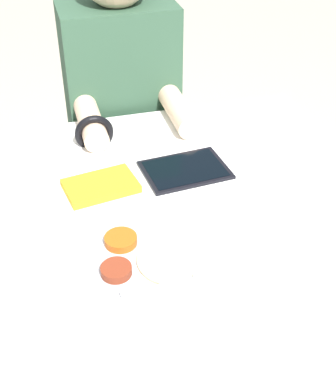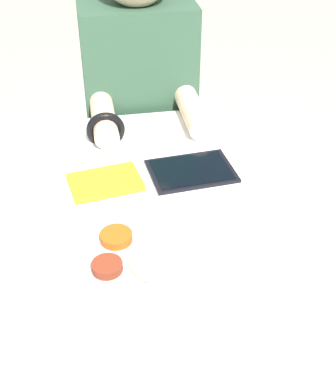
{
  "view_description": "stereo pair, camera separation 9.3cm",
  "coord_description": "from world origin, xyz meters",
  "px_view_note": "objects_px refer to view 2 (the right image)",
  "views": [
    {
      "loc": [
        -0.18,
        -0.93,
        1.53
      ],
      "look_at": [
        0.09,
        0.02,
        0.8
      ],
      "focal_mm": 50.0,
      "sensor_mm": 36.0,
      "label": 1
    },
    {
      "loc": [
        -0.09,
        -0.96,
        1.53
      ],
      "look_at": [
        0.09,
        0.02,
        0.8
      ],
      "focal_mm": 50.0,
      "sensor_mm": 36.0,
      "label": 2
    }
  ],
  "objects_px": {
    "thali_tray": "(139,260)",
    "red_notebook": "(105,183)",
    "tablet_device": "(191,171)",
    "person_diner": "(141,135)"
  },
  "relations": [
    {
      "from": "thali_tray",
      "to": "red_notebook",
      "type": "distance_m",
      "value": 0.3
    },
    {
      "from": "thali_tray",
      "to": "person_diner",
      "type": "relative_size",
      "value": 0.24
    },
    {
      "from": "red_notebook",
      "to": "person_diner",
      "type": "height_order",
      "value": "person_diner"
    },
    {
      "from": "person_diner",
      "to": "tablet_device",
      "type": "bearing_deg",
      "value": -81.28
    },
    {
      "from": "thali_tray",
      "to": "tablet_device",
      "type": "distance_m",
      "value": 0.36
    },
    {
      "from": "person_diner",
      "to": "red_notebook",
      "type": "bearing_deg",
      "value": -107.42
    },
    {
      "from": "thali_tray",
      "to": "person_diner",
      "type": "height_order",
      "value": "person_diner"
    },
    {
      "from": "thali_tray",
      "to": "red_notebook",
      "type": "xyz_separation_m",
      "value": [
        -0.05,
        0.29,
        0.0
      ]
    },
    {
      "from": "tablet_device",
      "to": "person_diner",
      "type": "relative_size",
      "value": 0.19
    },
    {
      "from": "thali_tray",
      "to": "red_notebook",
      "type": "bearing_deg",
      "value": 99.02
    }
  ]
}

